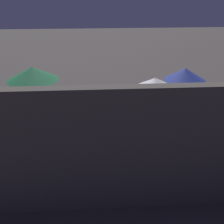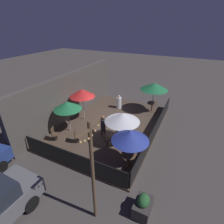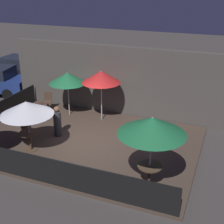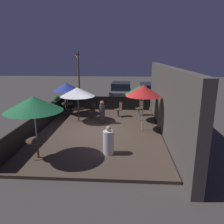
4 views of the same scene
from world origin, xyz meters
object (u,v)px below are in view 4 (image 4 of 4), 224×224
dining_table_0 (67,106)px  dining_table_1 (37,144)px  patio_umbrella_4 (140,90)px  patio_umbrella_3 (143,91)px  patio_chair_0 (119,109)px  patron_1 (102,113)px  patio_umbrella_1 (33,104)px  dining_table_2 (78,111)px  patio_chair_2 (92,110)px  patron_0 (108,142)px  patio_umbrella_2 (78,92)px  parked_car_1 (152,93)px  parked_car_2 (184,93)px  light_post (79,76)px  parked_car_0 (121,91)px  patio_chair_1 (140,108)px  patio_umbrella_0 (66,87)px  planter_box (57,103)px

dining_table_0 → dining_table_1: dining_table_1 is taller
patio_umbrella_4 → patio_umbrella_3: bearing=1.7°
patio_chair_0 → patron_1: size_ratio=0.69×
patio_umbrella_1 → dining_table_2: (-4.86, 0.52, -1.54)m
patio_chair_0 → patio_chair_2: (0.46, -1.67, 0.02)m
patron_0 → patio_umbrella_2: bearing=-45.8°
parked_car_1 → parked_car_2: same height
light_post → parked_car_0: light_post is taller
patio_umbrella_2 → parked_car_0: size_ratio=0.51×
patio_chair_0 → parked_car_1: (-4.88, 2.59, 0.23)m
patio_chair_0 → patio_chair_1: bearing=171.7°
patio_umbrella_4 → parked_car_2: 6.97m
patio_umbrella_0 → patio_umbrella_1: patio_umbrella_1 is taller
patio_umbrella_3 → parked_car_2: 8.41m
patio_chair_2 → parked_car_0: parked_car_0 is taller
patio_umbrella_4 → dining_table_0: 4.98m
patio_chair_1 → planter_box: size_ratio=0.94×
patron_1 → planter_box: (-3.88, -3.85, -0.31)m
patio_umbrella_2 → dining_table_2: 1.16m
patio_umbrella_4 → parked_car_0: bearing=-168.7°
patio_umbrella_2 → patron_1: bearing=76.0°
patio_umbrella_1 → parked_car_1: patio_umbrella_1 is taller
patron_0 → parked_car_1: bearing=-87.6°
patio_umbrella_4 → patio_chair_2: patio_umbrella_4 is taller
patron_1 → parked_car_2: bearing=167.7°
parked_car_2 → patio_chair_0: bearing=-47.5°
patio_umbrella_1 → patio_chair_0: bearing=154.3°
patio_chair_2 → parked_car_1: 6.84m
patron_0 → parked_car_0: (-10.76, 0.24, 0.22)m
patio_umbrella_3 → parked_car_0: patio_umbrella_3 is taller
parked_car_2 → light_post: bearing=-80.1°
patio_chair_2 → light_post: size_ratio=0.22×
patron_1 → light_post: light_post is taller
patio_umbrella_3 → patio_chair_0: patio_umbrella_3 is taller
patio_umbrella_4 → planter_box: (-3.24, -6.00, -1.55)m
patio_chair_0 → patio_umbrella_2: bearing=0.0°
patio_umbrella_3 → patio_chair_1: 3.36m
dining_table_0 → patio_chair_2: (0.85, 1.75, -0.05)m
patio_chair_0 → planter_box: bearing=-52.2°
patio_umbrella_1 → light_post: bearing=-178.0°
dining_table_1 → dining_table_0: bearing=-175.2°
patio_umbrella_3 → patio_chair_2: size_ratio=2.50×
patio_umbrella_1 → patron_0: 3.15m
planter_box → parked_car_1: bearing=108.7°
patio_chair_2 → parked_car_2: size_ratio=0.22×
dining_table_0 → patio_chair_1: (-0.03, 4.77, -0.08)m
light_post → parked_car_0: size_ratio=1.07×
patio_umbrella_0 → patio_chair_2: bearing=64.0°
patio_chair_2 → patron_0: size_ratio=0.82×
dining_table_0 → parked_car_2: (-4.39, 8.61, 0.16)m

